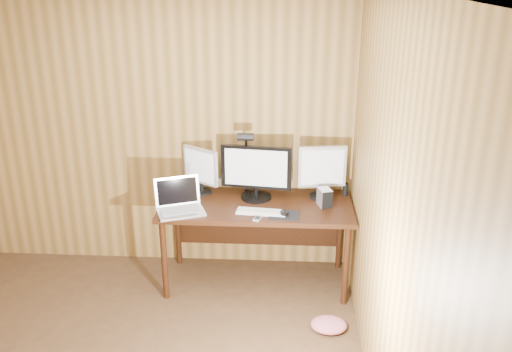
# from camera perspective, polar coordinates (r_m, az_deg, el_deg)

# --- Properties ---
(room_shell) EXTENTS (4.00, 4.00, 4.00)m
(room_shell) POSITION_cam_1_polar(r_m,az_deg,el_deg) (3.07, -19.52, -6.31)
(room_shell) COLOR #48301B
(room_shell) RESTS_ON ground
(desk) EXTENTS (1.60, 0.70, 0.75)m
(desk) POSITION_cam_1_polar(r_m,az_deg,el_deg) (4.64, 0.09, -3.96)
(desk) COLOR black
(desk) RESTS_ON floor
(monitor_center) EXTENTS (0.60, 0.26, 0.47)m
(monitor_center) POSITION_cam_1_polar(r_m,az_deg,el_deg) (4.55, 0.02, 0.49)
(monitor_center) COLOR black
(monitor_center) RESTS_ON desk
(monitor_left) EXTENTS (0.32, 0.22, 0.41)m
(monitor_left) POSITION_cam_1_polar(r_m,az_deg,el_deg) (4.69, -5.84, 0.69)
(monitor_left) COLOR black
(monitor_left) RESTS_ON desk
(monitor_right) EXTENTS (0.41, 0.19, 0.46)m
(monitor_right) POSITION_cam_1_polar(r_m,az_deg,el_deg) (4.59, 6.95, 0.60)
(monitor_right) COLOR black
(monitor_right) RESTS_ON desk
(laptop) EXTENTS (0.44, 0.40, 0.26)m
(laptop) POSITION_cam_1_polar(r_m,az_deg,el_deg) (4.43, -8.08, -2.82)
(laptop) COLOR silver
(laptop) RESTS_ON desk
(keyboard) EXTENTS (0.41, 0.16, 0.02)m
(keyboard) POSITION_cam_1_polar(r_m,az_deg,el_deg) (4.36, 0.56, -3.79)
(keyboard) COLOR silver
(keyboard) RESTS_ON desk
(mousepad) EXTENTS (0.25, 0.21, 0.00)m
(mousepad) POSITION_cam_1_polar(r_m,az_deg,el_deg) (4.33, 2.99, -4.12)
(mousepad) COLOR black
(mousepad) RESTS_ON desk
(mouse) EXTENTS (0.08, 0.12, 0.04)m
(mouse) POSITION_cam_1_polar(r_m,az_deg,el_deg) (4.32, 2.99, -3.87)
(mouse) COLOR black
(mouse) RESTS_ON mousepad
(hard_drive) EXTENTS (0.13, 0.16, 0.15)m
(hard_drive) POSITION_cam_1_polar(r_m,az_deg,el_deg) (4.50, 7.23, -2.26)
(hard_drive) COLOR silver
(hard_drive) RESTS_ON desk
(phone) EXTENTS (0.08, 0.11, 0.01)m
(phone) POSITION_cam_1_polar(r_m,az_deg,el_deg) (4.26, 0.17, -4.49)
(phone) COLOR silver
(phone) RESTS_ON desk
(speaker) EXTENTS (0.05, 0.05, 0.11)m
(speaker) POSITION_cam_1_polar(r_m,az_deg,el_deg) (4.74, 9.38, -1.40)
(speaker) COLOR black
(speaker) RESTS_ON desk
(desk_lamp) EXTENTS (0.14, 0.20, 0.60)m
(desk_lamp) POSITION_cam_1_polar(r_m,az_deg,el_deg) (4.62, -1.04, 2.46)
(desk_lamp) COLOR black
(desk_lamp) RESTS_ON desk
(fabric_pile) EXTENTS (0.32, 0.28, 0.09)m
(fabric_pile) POSITION_cam_1_polar(r_m,az_deg,el_deg) (4.33, 7.67, -15.27)
(fabric_pile) COLOR #C8616F
(fabric_pile) RESTS_ON floor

